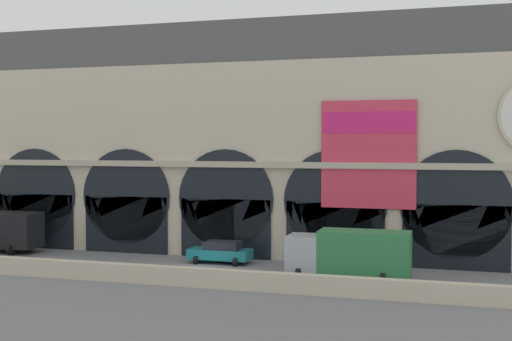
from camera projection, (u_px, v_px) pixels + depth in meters
name	position (u px, v px, depth m)	size (l,w,h in m)	color
ground_plane	(200.00, 270.00, 45.11)	(200.00, 200.00, 0.00)	slate
quay_parapet_wall	(169.00, 276.00, 40.26)	(90.00, 0.70, 1.11)	beige
station_building	(238.00, 142.00, 52.21)	(50.39, 6.04, 17.56)	beige
car_center	(221.00, 252.00, 47.57)	(4.40, 2.22, 1.55)	#19727A
box_truck_mideast	(350.00, 253.00, 41.35)	(7.50, 2.91, 3.12)	#ADB2B7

